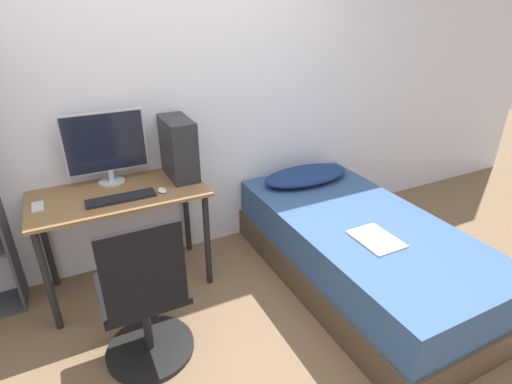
{
  "coord_description": "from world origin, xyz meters",
  "views": [
    {
      "loc": [
        -0.75,
        -1.32,
        1.9
      ],
      "look_at": [
        0.31,
        0.8,
        0.75
      ],
      "focal_mm": 28.0,
      "sensor_mm": 36.0,
      "label": 1
    }
  ],
  "objects_px": {
    "keyboard": "(121,198)",
    "pc_tower": "(179,148)",
    "monitor": "(106,145)",
    "bed": "(359,251)",
    "office_chair": "(146,307)"
  },
  "relations": [
    {
      "from": "keyboard",
      "to": "pc_tower",
      "type": "relative_size",
      "value": 1.02
    },
    {
      "from": "monitor",
      "to": "keyboard",
      "type": "height_order",
      "value": "monitor"
    },
    {
      "from": "bed",
      "to": "monitor",
      "type": "relative_size",
      "value": 3.75
    },
    {
      "from": "keyboard",
      "to": "pc_tower",
      "type": "bearing_deg",
      "value": 24.05
    },
    {
      "from": "bed",
      "to": "pc_tower",
      "type": "xyz_separation_m",
      "value": [
        -1.05,
        0.79,
        0.71
      ]
    },
    {
      "from": "pc_tower",
      "to": "monitor",
      "type": "bearing_deg",
      "value": 167.12
    },
    {
      "from": "bed",
      "to": "pc_tower",
      "type": "bearing_deg",
      "value": 143.13
    },
    {
      "from": "monitor",
      "to": "office_chair",
      "type": "bearing_deg",
      "value": -91.25
    },
    {
      "from": "office_chair",
      "to": "bed",
      "type": "distance_m",
      "value": 1.54
    },
    {
      "from": "bed",
      "to": "keyboard",
      "type": "bearing_deg",
      "value": 158.71
    },
    {
      "from": "bed",
      "to": "monitor",
      "type": "bearing_deg",
      "value": 149.43
    },
    {
      "from": "keyboard",
      "to": "office_chair",
      "type": "bearing_deg",
      "value": -92.78
    },
    {
      "from": "bed",
      "to": "keyboard",
      "type": "height_order",
      "value": "keyboard"
    },
    {
      "from": "monitor",
      "to": "pc_tower",
      "type": "bearing_deg",
      "value": -12.88
    },
    {
      "from": "office_chair",
      "to": "monitor",
      "type": "distance_m",
      "value": 1.14
    }
  ]
}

